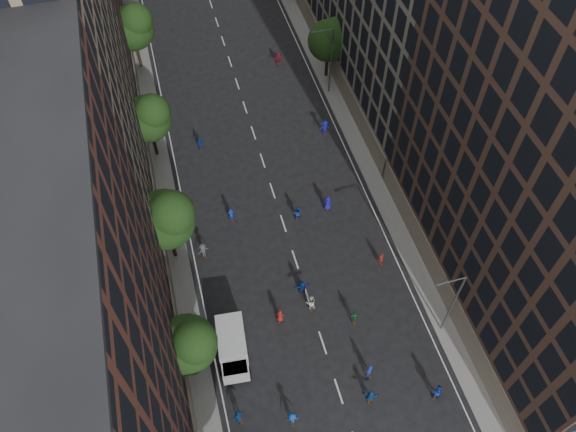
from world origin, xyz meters
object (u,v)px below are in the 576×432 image
(skater_1, at_px, (369,371))
(skater_2, at_px, (436,391))
(streetlamp_far, at_px, (329,58))
(streetlamp_near, at_px, (451,302))
(cargo_van, at_px, (233,347))

(skater_1, distance_m, skater_2, 5.64)
(streetlamp_far, relative_size, skater_1, 5.10)
(streetlamp_near, height_order, skater_1, streetlamp_near)
(skater_1, xyz_separation_m, skater_2, (4.72, -3.09, 0.07))
(streetlamp_near, height_order, skater_2, streetlamp_near)
(skater_1, relative_size, skater_2, 0.93)
(cargo_van, bearing_deg, streetlamp_far, 64.33)
(streetlamp_near, height_order, streetlamp_far, same)
(streetlamp_far, bearing_deg, skater_1, -102.03)
(cargo_van, height_order, skater_1, cargo_van)
(streetlamp_near, distance_m, cargo_van, 18.70)
(cargo_van, distance_m, skater_1, 11.70)
(streetlamp_far, height_order, cargo_van, streetlamp_far)
(streetlamp_near, relative_size, skater_1, 5.10)
(streetlamp_far, xyz_separation_m, skater_1, (-7.53, -35.32, -4.28))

